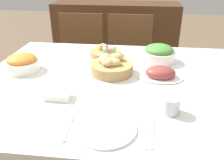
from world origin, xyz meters
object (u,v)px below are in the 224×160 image
Objects in this scene: ham_platter at (160,74)px; green_salad_bowl at (159,54)px; sideboard at (116,38)px; bread_basket at (111,66)px; chair_far_center at (128,61)px; egg_basket at (105,52)px; knife at (144,131)px; drinking_cup at (170,105)px; carrot_bowl at (22,63)px; spoon at (152,132)px; fork at (69,126)px; chair_far_left at (80,58)px; dinner_plate at (106,128)px; butter_dish at (58,95)px.

green_salad_bowl reaches higher than ham_platter.
bread_basket is (0.15, -1.76, 0.35)m from sideboard.
chair_far_center reaches higher than bread_basket.
egg_basket is 1.02× the size of green_salad_bowl.
knife is at bearing -81.57° from sideboard.
sideboard reaches higher than egg_basket.
green_salad_bowl reaches higher than drinking_cup.
green_salad_bowl is 1.11× the size of knife.
chair_far_center reaches higher than carrot_bowl.
bread_basket is at bearing 116.14° from spoon.
chair_far_center is 1.39m from spoon.
fork is at bearing -49.80° from carrot_bowl.
sideboard is 1.80m from bread_basket.
carrot_bowl is (-0.37, -1.78, 0.35)m from sideboard.
spoon is at bearing -97.03° from ham_platter.
knife is 0.18m from drinking_cup.
spoon is (0.74, -0.49, -0.04)m from carrot_bowl.
bread_basket is 0.95× the size of ham_platter.
sideboard is at bearing 105.62° from green_salad_bowl.
ham_platter is at bearing -75.43° from chair_far_center.
sideboard is at bearing 94.85° from bread_basket.
carrot_bowl reaches higher than drinking_cup.
chair_far_left is 1.42m from fork.
ham_platter is at bearing 93.02° from drinking_cup.
sideboard is 1.86m from carrot_bowl.
green_salad_bowl reaches higher than dinner_plate.
chair_far_center is 3.73× the size of dinner_plate.
bread_basket is at bearing 56.11° from butter_dish.
ham_platter is 3.10× the size of drinking_cup.
chair_far_left is 0.71m from egg_basket.
egg_basket is 1.08× the size of carrot_bowl.
ham_platter is 0.54m from dinner_plate.
green_salad_bowl is (0.28, 0.22, 0.01)m from bread_basket.
spoon is (-0.06, -0.73, -0.05)m from green_salad_bowl.
dinner_plate is at bearing -41.26° from carrot_bowl.
chair_far_center is 3.56× the size of ham_platter.
chair_far_center is 4.74× the size of spoon.
butter_dish is at bearing -102.58° from chair_far_center.
dinner_plate is at bearing -115.91° from ham_platter.
green_salad_bowl is at bearing 88.23° from spoon.
green_salad_bowl is at bearing -69.93° from chair_far_center.
chair_far_center is at bearing 79.88° from fork.
ham_platter is (0.43, -1.79, 0.33)m from sideboard.
bread_basket is at bearing -75.69° from egg_basket.
chair_far_left is 4.74× the size of fork.
sideboard is at bearing 78.25° from carrot_bowl.
sideboard is at bearing 102.40° from spoon.
fork is (-0.10, -0.52, -0.04)m from bread_basket.
bread_basket is 0.52m from dinner_plate.
chair_far_left reaches higher than fork.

